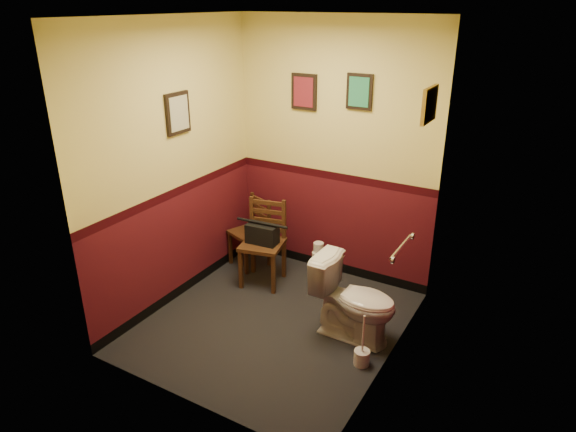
# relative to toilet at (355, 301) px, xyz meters

# --- Properties ---
(floor) EXTENTS (2.20, 2.40, 0.00)m
(floor) POSITION_rel_toilet_xyz_m (-0.72, -0.18, -0.37)
(floor) COLOR black
(floor) RESTS_ON ground
(ceiling) EXTENTS (2.20, 2.40, 0.00)m
(ceiling) POSITION_rel_toilet_xyz_m (-0.72, -0.18, 2.33)
(ceiling) COLOR silver
(ceiling) RESTS_ON ground
(wall_back) EXTENTS (2.20, 0.00, 2.70)m
(wall_back) POSITION_rel_toilet_xyz_m (-0.72, 1.02, 0.98)
(wall_back) COLOR #51111A
(wall_back) RESTS_ON ground
(wall_front) EXTENTS (2.20, 0.00, 2.70)m
(wall_front) POSITION_rel_toilet_xyz_m (-0.72, -1.38, 0.98)
(wall_front) COLOR #51111A
(wall_front) RESTS_ON ground
(wall_left) EXTENTS (0.00, 2.40, 2.70)m
(wall_left) POSITION_rel_toilet_xyz_m (-1.82, -0.18, 0.98)
(wall_left) COLOR #51111A
(wall_left) RESTS_ON ground
(wall_right) EXTENTS (0.00, 2.40, 2.70)m
(wall_right) POSITION_rel_toilet_xyz_m (0.38, -0.18, 0.98)
(wall_right) COLOR #51111A
(wall_right) RESTS_ON ground
(grab_bar) EXTENTS (0.05, 0.56, 0.06)m
(grab_bar) POSITION_rel_toilet_xyz_m (0.35, 0.07, 0.58)
(grab_bar) COLOR silver
(grab_bar) RESTS_ON wall_right
(framed_print_back_a) EXTENTS (0.28, 0.04, 0.36)m
(framed_print_back_a) POSITION_rel_toilet_xyz_m (-1.07, 1.00, 1.58)
(framed_print_back_a) COLOR black
(framed_print_back_a) RESTS_ON wall_back
(framed_print_back_b) EXTENTS (0.26, 0.04, 0.34)m
(framed_print_back_b) POSITION_rel_toilet_xyz_m (-0.47, 1.00, 1.63)
(framed_print_back_b) COLOR black
(framed_print_back_b) RESTS_ON wall_back
(framed_print_left) EXTENTS (0.04, 0.30, 0.38)m
(framed_print_left) POSITION_rel_toilet_xyz_m (-1.80, -0.08, 1.48)
(framed_print_left) COLOR black
(framed_print_left) RESTS_ON wall_left
(framed_print_right) EXTENTS (0.04, 0.34, 0.28)m
(framed_print_right) POSITION_rel_toilet_xyz_m (0.36, 0.42, 1.68)
(framed_print_right) COLOR olive
(framed_print_right) RESTS_ON wall_right
(toilet) EXTENTS (0.76, 0.43, 0.74)m
(toilet) POSITION_rel_toilet_xyz_m (0.00, 0.00, 0.00)
(toilet) COLOR white
(toilet) RESTS_ON floor
(toilet_brush) EXTENTS (0.13, 0.13, 0.48)m
(toilet_brush) POSITION_rel_toilet_xyz_m (0.22, -0.33, -0.29)
(toilet_brush) COLOR silver
(toilet_brush) RESTS_ON floor
(chair_left) EXTENTS (0.48, 0.48, 0.79)m
(chair_left) POSITION_rel_toilet_xyz_m (-1.56, 0.71, 0.03)
(chair_left) COLOR #563219
(chair_left) RESTS_ON floor
(chair_right) EXTENTS (0.50, 0.50, 0.90)m
(chair_right) POSITION_rel_toilet_xyz_m (-1.23, 0.44, 0.08)
(chair_right) COLOR #563219
(chair_right) RESTS_ON floor
(handbag) EXTENTS (0.34, 0.19, 0.24)m
(handbag) POSITION_rel_toilet_xyz_m (-1.22, 0.40, 0.20)
(handbag) COLOR black
(handbag) RESTS_ON chair_right
(tp_stack) EXTENTS (0.23, 0.14, 0.40)m
(tp_stack) POSITION_rel_toilet_xyz_m (-0.77, 0.81, -0.20)
(tp_stack) COLOR silver
(tp_stack) RESTS_ON floor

